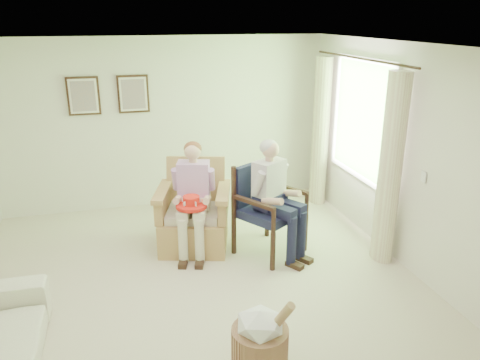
{
  "coord_description": "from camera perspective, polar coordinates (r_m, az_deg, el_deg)",
  "views": [
    {
      "loc": [
        -0.73,
        -4.35,
        2.87
      ],
      "look_at": [
        0.61,
        0.63,
        1.05
      ],
      "focal_mm": 35.0,
      "sensor_mm": 36.0,
      "label": 1
    }
  ],
  "objects": [
    {
      "name": "red_hat",
      "position": [
        5.67,
        -5.95,
        -2.87
      ],
      "size": [
        0.38,
        0.38,
        0.14
      ],
      "color": "red",
      "rests_on": "person_wicker"
    },
    {
      "name": "wood_armchair",
      "position": [
        5.93,
        3.41,
        -2.95
      ],
      "size": [
        0.73,
        0.69,
        1.13
      ],
      "rotation": [
        0.0,
        0.0,
        0.57
      ],
      "color": "black",
      "rests_on": "ground"
    },
    {
      "name": "person_wicker",
      "position": [
        5.83,
        -5.58,
        -1.28
      ],
      "size": [
        0.4,
        0.63,
        1.39
      ],
      "rotation": [
        0.0,
        0.0,
        -0.28
      ],
      "color": "beige",
      "rests_on": "ground"
    },
    {
      "name": "back_wall",
      "position": [
        7.31,
        -9.07,
        6.78
      ],
      "size": [
        5.0,
        0.04,
        2.6
      ],
      "primitive_type": "cube",
      "color": "silver",
      "rests_on": "ground"
    },
    {
      "name": "curtain_right",
      "position": [
        7.42,
        9.78,
        5.73
      ],
      "size": [
        0.34,
        0.34,
        2.3
      ],
      "primitive_type": "cylinder",
      "color": "beige",
      "rests_on": "ground"
    },
    {
      "name": "framed_print_left",
      "position": [
        7.16,
        -18.55,
        9.68
      ],
      "size": [
        0.45,
        0.05,
        0.55
      ],
      "color": "#382114",
      "rests_on": "back_wall"
    },
    {
      "name": "framed_print_right",
      "position": [
        7.15,
        -12.88,
        10.18
      ],
      "size": [
        0.45,
        0.05,
        0.55
      ],
      "color": "#382114",
      "rests_on": "back_wall"
    },
    {
      "name": "ceiling",
      "position": [
        4.42,
        -5.8,
        15.82
      ],
      "size": [
        5.0,
        5.5,
        0.02
      ],
      "primitive_type": "cube",
      "color": "white",
      "rests_on": "back_wall"
    },
    {
      "name": "right_wall",
      "position": [
        5.64,
        20.6,
        1.99
      ],
      "size": [
        0.04,
        5.5,
        2.6
      ],
      "primitive_type": "cube",
      "color": "silver",
      "rests_on": "ground"
    },
    {
      "name": "wicker_armchair",
      "position": [
        6.14,
        -5.68,
        -4.87
      ],
      "size": [
        0.87,
        0.87,
        1.12
      ],
      "rotation": [
        0.0,
        0.0,
        -0.28
      ],
      "color": "tan",
      "rests_on": "ground"
    },
    {
      "name": "window",
      "position": [
        6.53,
        14.64,
        7.45
      ],
      "size": [
        0.13,
        2.5,
        1.63
      ],
      "color": "#2D6B23",
      "rests_on": "right_wall"
    },
    {
      "name": "person_dark",
      "position": [
        5.67,
        4.05,
        -1.29
      ],
      "size": [
        0.4,
        0.62,
        1.45
      ],
      "rotation": [
        0.0,
        0.0,
        0.57
      ],
      "color": "#181935",
      "rests_on": "ground"
    },
    {
      "name": "hatbox",
      "position": [
        4.19,
        2.48,
        -18.83
      ],
      "size": [
        0.62,
        0.62,
        0.72
      ],
      "color": "tan",
      "rests_on": "ground"
    },
    {
      "name": "floor",
      "position": [
        5.27,
        -4.82,
        -13.69
      ],
      "size": [
        5.5,
        5.5,
        0.0
      ],
      "primitive_type": "plane",
      "color": "beige",
      "rests_on": "ground"
    },
    {
      "name": "curtain_left",
      "position": [
        5.76,
        17.81,
        1.1
      ],
      "size": [
        0.34,
        0.34,
        2.3
      ],
      "primitive_type": "cylinder",
      "color": "beige",
      "rests_on": "ground"
    }
  ]
}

